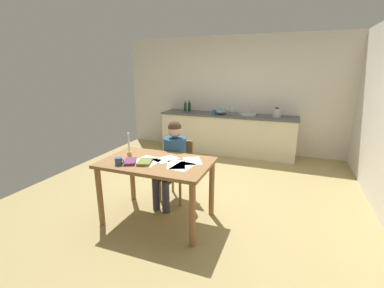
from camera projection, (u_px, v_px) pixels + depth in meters
The scene contains 25 objects.
ground_plane at pixel (192, 193), 4.23m from camera, with size 5.20×5.20×0.04m, color tan.
wall_back at pixel (232, 95), 6.20m from camera, with size 5.20×0.12×2.60m, color silver.
kitchen_counter at pixel (227, 134), 6.11m from camera, with size 3.04×0.64×0.90m.
dining_table at pixel (157, 170), 3.29m from camera, with size 1.33×0.83×0.80m.
chair_at_table at pixel (178, 167), 3.93m from camera, with size 0.45×0.45×0.88m.
person_seated at pixel (173, 158), 3.76m from camera, with size 0.37×0.62×1.19m.
coffee_mug at pixel (119, 161), 3.13m from camera, with size 0.12×0.09×0.09m.
candlestick at pixel (129, 149), 3.45m from camera, with size 0.06×0.06×0.30m.
book_magazine at pixel (145, 162), 3.18m from camera, with size 0.15×0.23×0.03m, color olive.
book_cookery at pixel (130, 162), 3.20m from camera, with size 0.13×0.23×0.03m, color #662D58.
paper_letter at pixel (183, 166), 3.08m from camera, with size 0.21×0.30×0.00m, color white.
paper_bill at pixel (192, 161), 3.27m from camera, with size 0.21×0.30×0.00m, color white.
paper_envelope at pixel (145, 160), 3.31m from camera, with size 0.21×0.30×0.00m, color white.
paper_receipt at pixel (166, 159), 3.33m from camera, with size 0.21×0.30×0.00m, color white.
paper_notice at pixel (176, 165), 3.14m from camera, with size 0.21×0.30×0.00m, color white.
paper_flyer at pixel (149, 162), 3.22m from camera, with size 0.21×0.30×0.00m, color white.
sink_unit at pixel (248, 114), 5.83m from camera, with size 0.36×0.36×0.24m.
bottle_oil at pixel (185, 107), 6.37m from camera, with size 0.06×0.06×0.24m.
bottle_vinegar at pixel (189, 107), 6.37m from camera, with size 0.06×0.06×0.25m.
mixing_bowl at pixel (221, 111), 5.99m from camera, with size 0.28×0.28×0.12m, color #668C99.
stovetop_kettle at pixel (277, 112), 5.60m from camera, with size 0.18×0.18×0.22m.
wine_glass_near_sink at pixel (232, 109), 6.07m from camera, with size 0.07×0.07×0.15m.
wine_glass_by_kettle at pixel (227, 108), 6.11m from camera, with size 0.07×0.07×0.15m.
wine_glass_back_left at pixel (222, 108), 6.15m from camera, with size 0.07×0.07×0.15m.
teacup_on_counter at pixel (214, 112), 5.94m from camera, with size 0.12×0.08×0.10m.
Camera 1 is at (1.37, -3.60, 1.89)m, focal length 24.92 mm.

